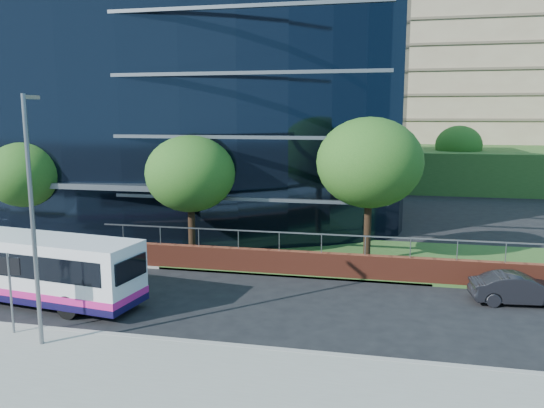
% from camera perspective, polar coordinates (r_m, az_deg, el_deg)
% --- Properties ---
extents(far_forecourt, '(50.00, 8.00, 0.10)m').
position_cam_1_polar(far_forecourt, '(36.49, -26.91, -3.32)').
color(far_forecourt, gray).
rests_on(far_forecourt, ground).
extents(grass_verge, '(36.00, 8.00, 0.12)m').
position_cam_1_polar(grass_verge, '(29.45, 26.03, -6.11)').
color(grass_verge, '#2D511E').
rests_on(grass_verge, ground).
extents(glass_office, '(44.00, 23.10, 16.00)m').
position_cam_1_polar(glass_office, '(42.77, -17.22, 9.75)').
color(glass_office, black).
rests_on(glass_office, ground).
extents(retaining_wall, '(34.00, 0.40, 2.11)m').
position_cam_1_polar(retaining_wall, '(25.04, 19.18, -7.00)').
color(retaining_wall, maroon).
rests_on(retaining_wall, ground).
extents(apartment_block, '(60.00, 42.00, 30.00)m').
position_cam_1_polar(apartment_block, '(75.42, 24.21, 11.42)').
color(apartment_block, '#2D511E').
rests_on(apartment_block, ground).
extents(street_sign, '(0.85, 0.09, 2.80)m').
position_cam_1_polar(street_sign, '(20.06, -26.39, -6.96)').
color(street_sign, slate).
rests_on(street_sign, pavement_near).
extents(tree_far_b, '(4.29, 4.29, 6.05)m').
position_cam_1_polar(tree_far_b, '(32.85, -25.01, 2.87)').
color(tree_far_b, black).
rests_on(tree_far_b, ground).
extents(tree_far_c, '(4.62, 4.62, 6.51)m').
position_cam_1_polar(tree_far_c, '(27.51, -8.79, 3.21)').
color(tree_far_c, black).
rests_on(tree_far_c, ground).
extents(tree_far_d, '(5.28, 5.28, 7.44)m').
position_cam_1_polar(tree_far_d, '(26.66, 10.44, 4.38)').
color(tree_far_d, black).
rests_on(tree_far_d, ground).
extents(tree_dist_e, '(4.62, 4.62, 6.51)m').
position_cam_1_polar(tree_dist_e, '(57.10, 19.44, 5.98)').
color(tree_dist_e, black).
rests_on(tree_dist_e, ground).
extents(streetlight_east, '(0.15, 0.77, 8.00)m').
position_cam_1_polar(streetlight_east, '(18.21, -24.35, -1.00)').
color(streetlight_east, slate).
rests_on(streetlight_east, pavement_near).
extents(city_bus, '(10.29, 3.64, 2.72)m').
position_cam_1_polar(city_bus, '(23.74, -24.82, -6.16)').
color(city_bus, silver).
rests_on(city_bus, ground).
extents(parked_car, '(3.85, 1.66, 1.23)m').
position_cam_1_polar(parked_car, '(23.72, 25.04, -8.28)').
color(parked_car, black).
rests_on(parked_car, ground).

